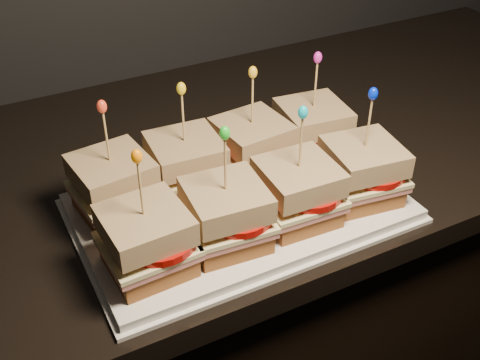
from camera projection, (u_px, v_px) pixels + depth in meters
name	position (u px, v px, depth m)	size (l,w,h in m)	color
platter	(240.00, 208.00, 0.81)	(0.42, 0.26, 0.02)	white
platter_rim	(240.00, 211.00, 0.81)	(0.43, 0.27, 0.01)	white
sandwich_0_bread_bot	(116.00, 203.00, 0.78)	(0.09, 0.09, 0.02)	brown
sandwich_0_ham	(115.00, 193.00, 0.77)	(0.10, 0.09, 0.01)	#CC706C
sandwich_0_cheese	(114.00, 188.00, 0.77)	(0.10, 0.10, 0.01)	beige
sandwich_0_tomato	(124.00, 183.00, 0.77)	(0.09, 0.09, 0.01)	#AB0E08
sandwich_0_bread_top	(111.00, 170.00, 0.75)	(0.09, 0.09, 0.03)	brown
sandwich_0_pick	(107.00, 139.00, 0.73)	(0.00, 0.00, 0.09)	tan
sandwich_0_frill	(102.00, 107.00, 0.70)	(0.01, 0.01, 0.02)	#F04024
sandwich_1_bread_bot	(187.00, 182.00, 0.82)	(0.09, 0.09, 0.02)	brown
sandwich_1_ham	(186.00, 172.00, 0.81)	(0.10, 0.09, 0.01)	#CC706C
sandwich_1_cheese	(186.00, 168.00, 0.81)	(0.10, 0.10, 0.01)	beige
sandwich_1_tomato	(196.00, 163.00, 0.80)	(0.09, 0.09, 0.01)	#AB0E08
sandwich_1_bread_top	(185.00, 151.00, 0.79)	(0.09, 0.09, 0.03)	brown
sandwich_1_pick	(183.00, 120.00, 0.77)	(0.00, 0.00, 0.09)	tan
sandwich_1_frill	(181.00, 88.00, 0.74)	(0.01, 0.01, 0.02)	yellow
sandwich_2_bread_bot	(252.00, 163.00, 0.86)	(0.09, 0.09, 0.02)	brown
sandwich_2_ham	(252.00, 153.00, 0.85)	(0.10, 0.09, 0.01)	#CC706C
sandwich_2_cheese	(252.00, 149.00, 0.85)	(0.10, 0.10, 0.01)	beige
sandwich_2_tomato	(261.00, 145.00, 0.84)	(0.09, 0.09, 0.01)	#AB0E08
sandwich_2_bread_top	(252.00, 132.00, 0.83)	(0.09, 0.09, 0.03)	brown
sandwich_2_pick	(252.00, 103.00, 0.80)	(0.00, 0.00, 0.09)	tan
sandwich_2_frill	(253.00, 72.00, 0.78)	(0.01, 0.01, 0.02)	gold
sandwich_3_bread_bot	(311.00, 146.00, 0.90)	(0.09, 0.09, 0.02)	brown
sandwich_3_ham	(311.00, 136.00, 0.89)	(0.10, 0.09, 0.01)	#CC706C
sandwich_3_cheese	(312.00, 132.00, 0.88)	(0.10, 0.10, 0.01)	beige
sandwich_3_tomato	(321.00, 128.00, 0.88)	(0.09, 0.09, 0.01)	#AB0E08
sandwich_3_bread_top	(313.00, 116.00, 0.87)	(0.09, 0.09, 0.03)	brown
sandwich_3_pick	(315.00, 87.00, 0.84)	(0.00, 0.00, 0.09)	tan
sandwich_3_frill	(318.00, 57.00, 0.81)	(0.01, 0.01, 0.02)	#CE22A4
sandwich_4_bread_bot	(149.00, 259.00, 0.70)	(0.09, 0.09, 0.02)	brown
sandwich_4_ham	(148.00, 248.00, 0.69)	(0.10, 0.09, 0.01)	#CC706C
sandwich_4_cheese	(147.00, 243.00, 0.68)	(0.10, 0.10, 0.01)	beige
sandwich_4_tomato	(158.00, 238.00, 0.68)	(0.09, 0.09, 0.01)	#AB0E08
sandwich_4_bread_top	(145.00, 225.00, 0.67)	(0.09, 0.09, 0.03)	brown
sandwich_4_pick	(141.00, 192.00, 0.64)	(0.00, 0.00, 0.09)	tan
sandwich_4_frill	(137.00, 156.00, 0.61)	(0.01, 0.01, 0.02)	orange
sandwich_5_bread_bot	(226.00, 233.00, 0.73)	(0.09, 0.09, 0.02)	brown
sandwich_5_ham	(226.00, 222.00, 0.72)	(0.10, 0.09, 0.01)	#CC706C
sandwich_5_cheese	(226.00, 218.00, 0.72)	(0.10, 0.10, 0.01)	beige
sandwich_5_tomato	(237.00, 213.00, 0.72)	(0.09, 0.09, 0.01)	#AB0E08
sandwich_5_bread_top	(226.00, 199.00, 0.70)	(0.09, 0.09, 0.03)	brown
sandwich_5_pick	(225.00, 167.00, 0.68)	(0.00, 0.00, 0.09)	tan
sandwich_5_frill	(225.00, 133.00, 0.65)	(0.01, 0.01, 0.02)	green
sandwich_6_bread_bot	(296.00, 209.00, 0.77)	(0.09, 0.09, 0.02)	brown
sandwich_6_ham	(297.00, 199.00, 0.76)	(0.10, 0.09, 0.01)	#CC706C
sandwich_6_cheese	(297.00, 195.00, 0.76)	(0.10, 0.10, 0.01)	beige
sandwich_6_tomato	(308.00, 190.00, 0.75)	(0.09, 0.09, 0.01)	#AB0E08
sandwich_6_bread_top	(299.00, 177.00, 0.74)	(0.09, 0.09, 0.03)	brown
sandwich_6_pick	(301.00, 146.00, 0.72)	(0.00, 0.00, 0.09)	tan
sandwich_6_frill	(303.00, 112.00, 0.69)	(0.01, 0.01, 0.02)	#0DABC2
sandwich_7_bread_bot	(360.00, 188.00, 0.81)	(0.09, 0.09, 0.02)	brown
sandwich_7_ham	(361.00, 178.00, 0.80)	(0.10, 0.09, 0.01)	#CC706C
sandwich_7_cheese	(362.00, 174.00, 0.80)	(0.10, 0.10, 0.01)	beige
sandwich_7_tomato	(373.00, 169.00, 0.79)	(0.09, 0.09, 0.01)	#AB0E08
sandwich_7_bread_top	(364.00, 156.00, 0.78)	(0.09, 0.09, 0.03)	brown
sandwich_7_pick	(369.00, 126.00, 0.75)	(0.00, 0.00, 0.09)	tan
sandwich_7_frill	(373.00, 94.00, 0.73)	(0.01, 0.01, 0.02)	#0221D9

